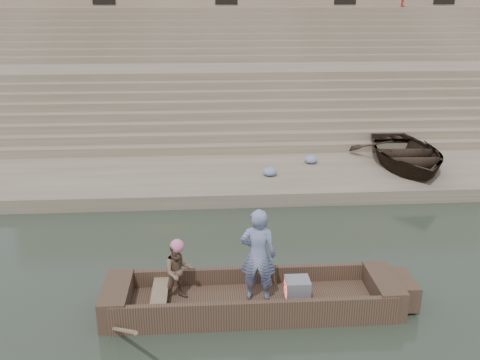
{
  "coord_description": "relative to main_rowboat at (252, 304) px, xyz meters",
  "views": [
    {
      "loc": [
        -3.31,
        -7.45,
        5.65
      ],
      "look_at": [
        -2.51,
        4.48,
        1.4
      ],
      "focal_mm": 38.35,
      "sensor_mm": 36.0,
      "label": 1
    }
  ],
  "objects": [
    {
      "name": "standing_man",
      "position": [
        0.1,
        0.03,
        1.04
      ],
      "size": [
        0.75,
        0.57,
        1.85
      ],
      "primitive_type": "imported",
      "rotation": [
        0.0,
        0.0,
        2.95
      ],
      "color": "navy",
      "rests_on": "main_rowboat"
    },
    {
      "name": "ground",
      "position": [
        2.51,
        -0.98,
        -0.11
      ],
      "size": [
        120.0,
        120.0,
        0.0
      ],
      "primitive_type": "plane",
      "color": "#283326",
      "rests_on": "ground"
    },
    {
      "name": "rowing_man",
      "position": [
        -1.39,
        0.12,
        0.7
      ],
      "size": [
        0.68,
        0.6,
        1.18
      ],
      "primitive_type": "imported",
      "rotation": [
        0.0,
        0.0,
        0.3
      ],
      "color": "#297D55",
      "rests_on": "main_rowboat"
    },
    {
      "name": "main_rowboat",
      "position": [
        0.0,
        0.0,
        0.0
      ],
      "size": [
        5.0,
        1.3,
        0.22
      ],
      "primitive_type": "cube",
      "color": "brown",
      "rests_on": "ground"
    },
    {
      "name": "cloth_bundles",
      "position": [
        1.92,
        7.25,
        0.42
      ],
      "size": [
        1.98,
        1.62,
        0.26
      ],
      "color": "#3F5999",
      "rests_on": "lower_landing"
    },
    {
      "name": "rowboat_trim",
      "position": [
        0.21,
        -0.01,
        0.2
      ],
      "size": [
        6.04,
        2.63,
        1.85
      ],
      "color": "brown",
      "rests_on": "ground"
    },
    {
      "name": "upper_landing",
      "position": [
        2.51,
        21.52,
        2.49
      ],
      "size": [
        32.0,
        3.0,
        5.2
      ],
      "primitive_type": "cube",
      "color": "gray",
      "rests_on": "ground"
    },
    {
      "name": "beached_rowboat",
      "position": [
        5.74,
        7.3,
        0.74
      ],
      "size": [
        3.32,
        4.51,
        0.91
      ],
      "primitive_type": "imported",
      "rotation": [
        0.0,
        0.0,
        -0.05
      ],
      "color": "#2D2116",
      "rests_on": "lower_landing"
    },
    {
      "name": "television",
      "position": [
        0.85,
        0.0,
        0.31
      ],
      "size": [
        0.46,
        0.42,
        0.4
      ],
      "color": "slate",
      "rests_on": "main_rowboat"
    },
    {
      "name": "ghat_steps",
      "position": [
        2.51,
        16.21,
        1.69
      ],
      "size": [
        32.0,
        11.0,
        5.2
      ],
      "color": "gray",
      "rests_on": "ground"
    },
    {
      "name": "lower_landing",
      "position": [
        2.51,
        7.02,
        0.09
      ],
      "size": [
        32.0,
        4.0,
        0.4
      ],
      "primitive_type": "cube",
      "color": "gray",
      "rests_on": "ground"
    },
    {
      "name": "mid_landing",
      "position": [
        2.51,
        14.52,
        1.29
      ],
      "size": [
        32.0,
        3.0,
        2.8
      ],
      "primitive_type": "cube",
      "color": "gray",
      "rests_on": "ground"
    }
  ]
}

